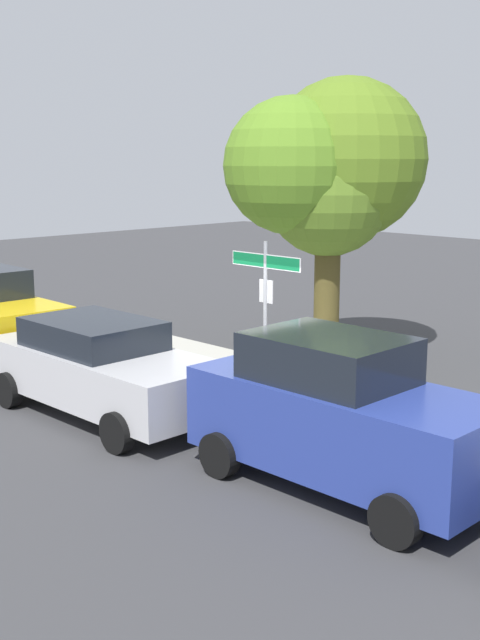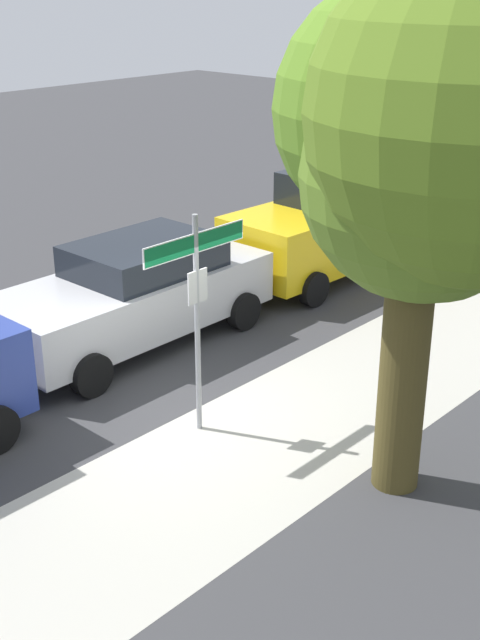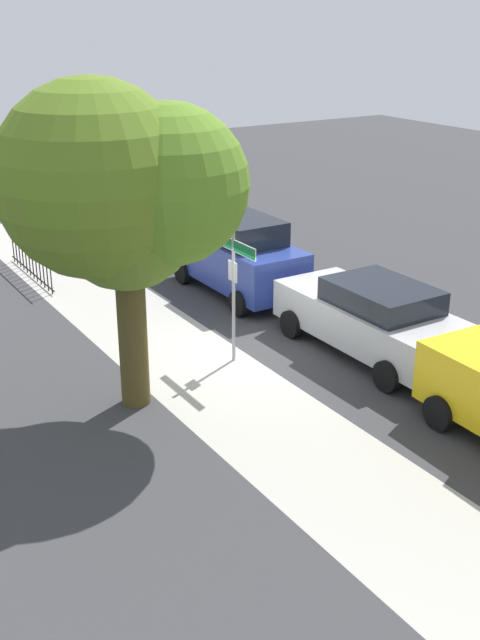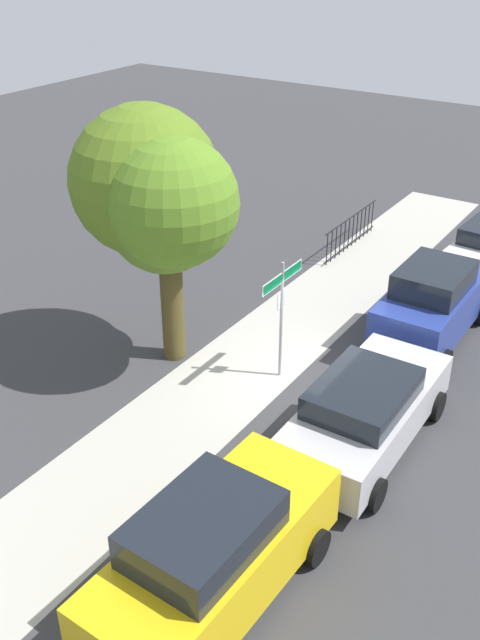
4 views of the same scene
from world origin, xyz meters
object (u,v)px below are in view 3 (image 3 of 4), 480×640
at_px(street_sign, 233,269).
at_px(shade_tree, 122,191).
at_px(car_white, 162,222).
at_px(car_blue, 239,256).
at_px(car_silver, 373,317).

distance_m(street_sign, shade_tree, 3.50).
bearing_deg(shade_tree, car_white, -29.40).
relative_size(car_blue, car_white, 0.96).
bearing_deg(street_sign, car_blue, -33.10).
bearing_deg(street_sign, car_silver, -115.06).
bearing_deg(car_silver, car_white, 1.11).
distance_m(shade_tree, car_white, 11.02).
height_order(street_sign, shade_tree, shade_tree).
bearing_deg(shade_tree, street_sign, -72.91).
bearing_deg(car_silver, street_sign, 64.60).
bearing_deg(car_blue, shade_tree, 130.91).
distance_m(shade_tree, car_blue, 7.33).
bearing_deg(shade_tree, car_blue, -48.88).
relative_size(shade_tree, car_blue, 1.41).
xyz_separation_m(car_blue, car_white, (4.80, -0.16, -0.19)).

